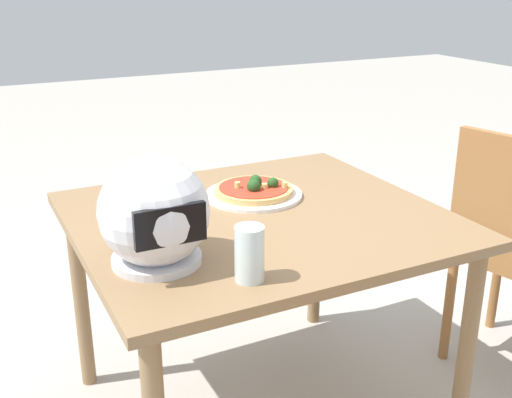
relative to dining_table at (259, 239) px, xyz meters
The scene contains 5 objects.
dining_table is the anchor object (origin of this frame).
pizza_plate 0.18m from the dining_table, 110.96° to the right, with size 0.31×0.31×0.01m, color white.
pizza 0.19m from the dining_table, 111.84° to the right, with size 0.25×0.25×0.06m.
motorcycle_helmet 0.46m from the dining_table, 25.56° to the left, with size 0.27×0.27×0.27m.
drinking_glass 0.44m from the dining_table, 60.40° to the left, with size 0.07×0.07×0.13m, color silver.
Camera 1 is at (0.77, 1.54, 1.39)m, focal length 43.96 mm.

